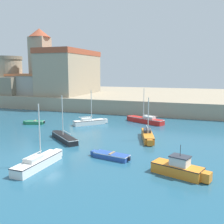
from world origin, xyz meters
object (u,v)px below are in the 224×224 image
object	(u,v)px
sailboat_white_5	(90,122)
dinghy_blue_1	(111,156)
harbor_shed_near_wharf	(31,84)
sailboat_red_3	(145,120)
sailboat_white_2	(38,162)
dinghy_green_0	(34,122)
church	(66,70)
sailboat_orange_7	(148,135)
sailboat_black_6	(64,137)
fortress	(8,81)
motorboat_orange_4	(179,168)

from	to	relation	value
sailboat_white_5	dinghy_blue_1	bearing A→B (deg)	-58.50
dinghy_blue_1	harbor_shed_near_wharf	distance (m)	42.83
sailboat_red_3	sailboat_white_5	world-z (taller)	sailboat_red_3
sailboat_white_2	sailboat_red_3	size ratio (longest dim) A/B	0.91
dinghy_green_0	church	distance (m)	24.47
dinghy_green_0	sailboat_orange_7	world-z (taller)	sailboat_orange_7
sailboat_white_5	church	world-z (taller)	church
sailboat_white_5	sailboat_black_6	bearing A→B (deg)	-84.23
sailboat_white_5	fortress	bearing A→B (deg)	150.53
church	fortress	distance (m)	15.51
dinghy_green_0	fortress	distance (m)	29.84
fortress	harbor_shed_near_wharf	distance (m)	8.15
sailboat_orange_7	church	xyz separation A→B (m)	(-25.41, 25.21, 7.91)
dinghy_blue_1	sailboat_black_6	xyz separation A→B (m)	(-7.51, 4.20, 0.11)
harbor_shed_near_wharf	motorboat_orange_4	bearing A→B (deg)	-40.28
church	dinghy_green_0	bearing A→B (deg)	-73.11
motorboat_orange_4	dinghy_blue_1	bearing A→B (deg)	162.69
motorboat_orange_4	sailboat_white_5	distance (m)	21.87
sailboat_white_5	sailboat_orange_7	size ratio (longest dim) A/B	0.89
sailboat_orange_7	dinghy_green_0	bearing A→B (deg)	170.53
church	sailboat_orange_7	bearing A→B (deg)	-44.77
sailboat_orange_7	church	bearing A→B (deg)	135.23
motorboat_orange_4	church	distance (m)	47.16
sailboat_red_3	sailboat_white_5	bearing A→B (deg)	-151.50
sailboat_red_3	harbor_shed_near_wharf	world-z (taller)	harbor_shed_near_wharf
harbor_shed_near_wharf	sailboat_red_3	bearing A→B (deg)	-20.77
sailboat_white_2	dinghy_green_0	bearing A→B (deg)	126.95
motorboat_orange_4	sailboat_orange_7	distance (m)	11.26
sailboat_white_2	harbor_shed_near_wharf	xyz separation A→B (m)	(-25.52, 33.79, 4.72)
motorboat_orange_4	harbor_shed_near_wharf	size ratio (longest dim) A/B	0.51
dinghy_green_0	fortress	world-z (taller)	fortress
sailboat_orange_7	fortress	xyz separation A→B (m)	(-40.50, 22.72, 5.36)
motorboat_orange_4	fortress	distance (m)	56.19
dinghy_blue_1	sailboat_orange_7	size ratio (longest dim) A/B	0.69
sailboat_red_3	fortress	bearing A→B (deg)	161.42
sailboat_orange_7	sailboat_red_3	bearing A→B (deg)	103.91
sailboat_red_3	fortress	distance (m)	40.49
dinghy_blue_1	sailboat_orange_7	xyz separation A→B (m)	(1.84, 8.17, 0.21)
sailboat_orange_7	harbor_shed_near_wharf	world-z (taller)	harbor_shed_near_wharf
sailboat_white_5	sailboat_black_6	distance (m)	9.68
dinghy_blue_1	fortress	size ratio (longest dim) A/B	0.33
dinghy_green_0	fortress	size ratio (longest dim) A/B	0.26
sailboat_orange_7	fortress	bearing A→B (deg)	150.71
sailboat_red_3	church	size ratio (longest dim) A/B	0.38
dinghy_blue_1	harbor_shed_near_wharf	xyz separation A→B (m)	(-30.66, 29.50, 4.93)
dinghy_green_0	sailboat_white_5	distance (m)	8.76
sailboat_orange_7	harbor_shed_near_wharf	distance (m)	39.16
dinghy_green_0	sailboat_white_2	size ratio (longest dim) A/B	0.54
dinghy_blue_1	motorboat_orange_4	world-z (taller)	motorboat_orange_4
sailboat_red_3	fortress	size ratio (longest dim) A/B	0.53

